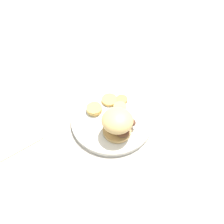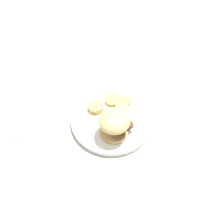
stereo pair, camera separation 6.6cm
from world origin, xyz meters
name	(u,v)px [view 2 (the right image)]	position (x,y,z in m)	size (l,w,h in m)	color
ground_plane	(112,120)	(0.00, 0.00, 0.00)	(4.00, 4.00, 0.00)	#B2A899
dinner_plate	(112,119)	(0.00, 0.00, 0.01)	(0.26, 0.26, 0.02)	white
sandwich	(117,123)	(-0.06, -0.01, 0.06)	(0.09, 0.10, 0.08)	tan
potato_round_0	(125,101)	(0.06, -0.05, 0.02)	(0.04, 0.04, 0.01)	tan
potato_round_1	(113,100)	(0.07, -0.01, 0.02)	(0.05, 0.05, 0.01)	tan
potato_round_2	(122,108)	(0.03, -0.03, 0.02)	(0.04, 0.04, 0.01)	#DBB766
potato_round_3	(96,107)	(0.04, 0.05, 0.03)	(0.05, 0.05, 0.02)	tan
fork	(169,101)	(0.06, -0.20, 0.00)	(0.16, 0.04, 0.00)	silver
napkin	(19,126)	(0.01, 0.29, 0.00)	(0.13, 0.09, 0.01)	beige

